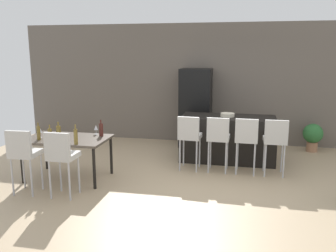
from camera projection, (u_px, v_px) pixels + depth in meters
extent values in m
plane|color=tan|center=(205.00, 177.00, 6.43)|extent=(10.00, 10.00, 0.00)
cube|color=#665B51|center=(218.00, 84.00, 8.66)|extent=(10.00, 0.12, 2.90)
cube|color=black|center=(228.00, 138.00, 7.35)|extent=(1.91, 0.85, 0.92)
cube|color=beige|center=(190.00, 136.00, 6.73)|extent=(0.42, 0.42, 0.08)
cube|color=beige|center=(188.00, 127.00, 6.53)|extent=(0.40, 0.08, 0.36)
cylinder|color=#B2B2B7|center=(184.00, 151.00, 6.99)|extent=(0.03, 0.03, 0.61)
cylinder|color=#B2B2B7|center=(200.00, 152.00, 6.91)|extent=(0.03, 0.03, 0.61)
cylinder|color=#B2B2B7|center=(180.00, 155.00, 6.69)|extent=(0.03, 0.03, 0.61)
cylinder|color=#B2B2B7|center=(197.00, 157.00, 6.61)|extent=(0.03, 0.03, 0.61)
cube|color=beige|center=(219.00, 137.00, 6.62)|extent=(0.41, 0.41, 0.08)
cube|color=beige|center=(218.00, 128.00, 6.42)|extent=(0.40, 0.07, 0.36)
cylinder|color=#B2B2B7|center=(211.00, 152.00, 6.88)|extent=(0.03, 0.03, 0.61)
cylinder|color=#B2B2B7|center=(227.00, 154.00, 6.81)|extent=(0.03, 0.03, 0.61)
cylinder|color=#B2B2B7|center=(208.00, 157.00, 6.58)|extent=(0.03, 0.03, 0.61)
cylinder|color=#B2B2B7|center=(226.00, 158.00, 6.50)|extent=(0.03, 0.03, 0.61)
cube|color=beige|center=(247.00, 139.00, 6.52)|extent=(0.42, 0.42, 0.08)
cube|color=beige|center=(247.00, 129.00, 6.32)|extent=(0.40, 0.08, 0.36)
cylinder|color=#B2B2B7|center=(238.00, 154.00, 6.78)|extent=(0.03, 0.03, 0.61)
cylinder|color=#B2B2B7|center=(255.00, 155.00, 6.70)|extent=(0.03, 0.03, 0.61)
cylinder|color=#B2B2B7|center=(236.00, 159.00, 6.48)|extent=(0.03, 0.03, 0.61)
cylinder|color=#B2B2B7|center=(254.00, 160.00, 6.40)|extent=(0.03, 0.03, 0.61)
cube|color=beige|center=(275.00, 140.00, 6.42)|extent=(0.41, 0.41, 0.08)
cube|color=beige|center=(276.00, 130.00, 6.21)|extent=(0.40, 0.07, 0.36)
cylinder|color=#B2B2B7|center=(264.00, 156.00, 6.67)|extent=(0.03, 0.03, 0.61)
cylinder|color=#B2B2B7|center=(282.00, 157.00, 6.61)|extent=(0.03, 0.03, 0.61)
cylinder|color=#B2B2B7|center=(265.00, 161.00, 6.37)|extent=(0.03, 0.03, 0.61)
cylinder|color=#B2B2B7|center=(284.00, 162.00, 6.31)|extent=(0.03, 0.03, 0.61)
cube|color=#4C4238|center=(67.00, 139.00, 6.22)|extent=(1.44, 0.89, 0.04)
cylinder|color=black|center=(46.00, 151.00, 6.79)|extent=(0.05, 0.05, 0.70)
cylinder|color=black|center=(111.00, 155.00, 6.53)|extent=(0.05, 0.05, 0.70)
cylinder|color=black|center=(22.00, 163.00, 6.05)|extent=(0.05, 0.05, 0.70)
cylinder|color=black|center=(94.00, 168.00, 5.79)|extent=(0.05, 0.05, 0.70)
cube|color=beige|center=(26.00, 153.00, 5.58)|extent=(0.42, 0.42, 0.08)
cube|color=beige|center=(18.00, 142.00, 5.37)|extent=(0.40, 0.08, 0.36)
cylinder|color=#B2B2B7|center=(24.00, 170.00, 5.83)|extent=(0.03, 0.03, 0.61)
cylinder|color=#B2B2B7|center=(42.00, 172.00, 5.78)|extent=(0.03, 0.03, 0.61)
cylinder|color=#B2B2B7|center=(12.00, 177.00, 5.52)|extent=(0.03, 0.03, 0.61)
cylinder|color=#B2B2B7|center=(31.00, 178.00, 5.47)|extent=(0.03, 0.03, 0.61)
cube|color=beige|center=(63.00, 156.00, 5.45)|extent=(0.40, 0.40, 0.08)
cube|color=beige|center=(57.00, 145.00, 5.24)|extent=(0.40, 0.06, 0.36)
cylinder|color=#B2B2B7|center=(60.00, 173.00, 5.71)|extent=(0.03, 0.03, 0.61)
cylinder|color=#B2B2B7|center=(79.00, 174.00, 5.64)|extent=(0.03, 0.03, 0.61)
cylinder|color=#B2B2B7|center=(50.00, 180.00, 5.40)|extent=(0.03, 0.03, 0.61)
cylinder|color=#B2B2B7|center=(69.00, 181.00, 5.34)|extent=(0.03, 0.03, 0.61)
cylinder|color=brown|center=(39.00, 133.00, 6.05)|extent=(0.06, 0.06, 0.23)
cylinder|color=brown|center=(38.00, 125.00, 6.02)|extent=(0.02, 0.02, 0.07)
cylinder|color=#471E19|center=(101.00, 130.00, 6.32)|extent=(0.08, 0.08, 0.23)
cylinder|color=#471E19|center=(101.00, 122.00, 6.29)|extent=(0.03, 0.03, 0.07)
cylinder|color=brown|center=(50.00, 135.00, 5.93)|extent=(0.07, 0.07, 0.22)
cylinder|color=brown|center=(49.00, 127.00, 5.90)|extent=(0.02, 0.02, 0.07)
cylinder|color=brown|center=(76.00, 137.00, 5.75)|extent=(0.06, 0.06, 0.25)
cylinder|color=brown|center=(75.00, 127.00, 5.72)|extent=(0.02, 0.02, 0.08)
cylinder|color=brown|center=(59.00, 133.00, 5.98)|extent=(0.08, 0.08, 0.26)
cylinder|color=brown|center=(58.00, 124.00, 5.94)|extent=(0.03, 0.03, 0.07)
cylinder|color=silver|center=(41.00, 137.00, 6.24)|extent=(0.06, 0.06, 0.00)
cylinder|color=silver|center=(40.00, 135.00, 6.24)|extent=(0.01, 0.01, 0.08)
cone|color=silver|center=(40.00, 130.00, 6.22)|extent=(0.07, 0.07, 0.09)
cylinder|color=silver|center=(28.00, 141.00, 5.97)|extent=(0.06, 0.06, 0.00)
cylinder|color=silver|center=(28.00, 139.00, 5.96)|extent=(0.01, 0.01, 0.08)
cone|color=silver|center=(27.00, 134.00, 5.95)|extent=(0.07, 0.07, 0.09)
cylinder|color=silver|center=(96.00, 134.00, 6.49)|extent=(0.06, 0.06, 0.00)
cylinder|color=silver|center=(96.00, 132.00, 6.48)|extent=(0.01, 0.01, 0.08)
cone|color=silver|center=(96.00, 127.00, 6.46)|extent=(0.07, 0.07, 0.09)
cube|color=black|center=(196.00, 108.00, 8.44)|extent=(0.72, 0.68, 1.84)
cylinder|color=beige|center=(227.00, 115.00, 7.26)|extent=(0.28, 0.28, 0.07)
cylinder|color=#996B4C|center=(312.00, 147.00, 8.06)|extent=(0.24, 0.24, 0.22)
sphere|color=#2D6B33|center=(313.00, 133.00, 8.00)|extent=(0.44, 0.44, 0.44)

